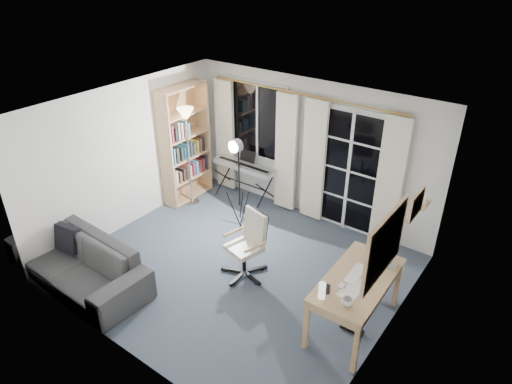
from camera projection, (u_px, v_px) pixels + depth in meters
floor at (237, 268)px, 6.77m from camera, size 4.50×4.00×0.02m
window at (258, 121)px, 7.98m from camera, size 1.20×0.08×1.40m
french_door at (349, 172)px, 7.28m from camera, size 1.32×0.09×2.11m
curtains at (299, 156)px, 7.64m from camera, size 3.60×0.07×2.13m
bookshelf at (183, 147)px, 8.19m from camera, size 0.35×1.00×2.14m
torchiere_lamp at (187, 128)px, 7.77m from camera, size 0.32×0.32×1.81m
keyboard_piano at (244, 167)px, 8.24m from camera, size 1.24×0.60×0.89m
studio_light at (237, 156)px, 7.21m from camera, size 0.31×0.32×1.59m
office_chair at (250, 238)px, 6.42m from camera, size 0.69×0.68×0.99m
desk at (357, 284)px, 5.45m from camera, size 0.73×1.41×0.75m
monitor at (392, 246)px, 5.48m from camera, size 0.18×0.54×0.47m
desk_clutter at (343, 297)px, 5.35m from camera, size 0.43×0.85×0.95m
mug at (347, 301)px, 4.97m from camera, size 0.12×0.10×0.12m
wall_mirror at (384, 245)px, 4.62m from camera, size 0.04×0.94×0.74m
framed_print at (416, 205)px, 5.23m from camera, size 0.03×0.42×0.32m
wall_shelf at (422, 200)px, 5.71m from camera, size 0.16×0.30×0.18m
sofa at (75, 255)px, 6.30m from camera, size 2.31×0.74×0.90m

